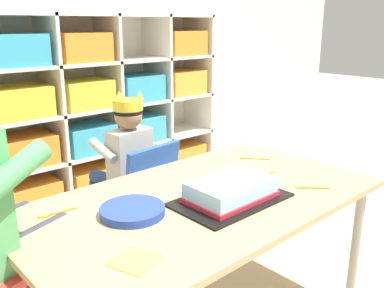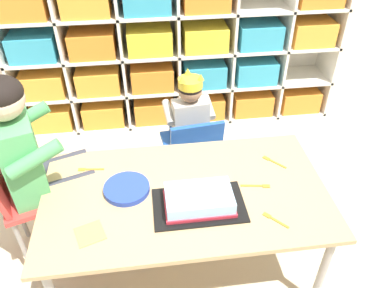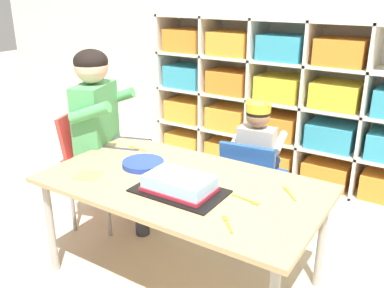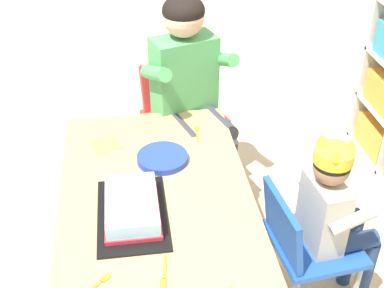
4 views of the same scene
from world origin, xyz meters
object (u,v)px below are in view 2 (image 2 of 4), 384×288
object	(u,v)px
adult_helper_seated	(36,153)
fork_near_child_seat	(274,219)
classroom_chair_blue	(193,147)
fork_by_napkin	(273,161)
fork_beside_plate_stack	(257,186)
classroom_chair_adult_side	(23,193)
fork_scattered_mid_table	(89,169)
activity_table	(185,199)
child_with_crown	(189,117)
paper_plate_stack	(127,189)
birthday_cake_on_tray	(199,201)

from	to	relation	value
adult_helper_seated	fork_near_child_seat	xyz separation A→B (m)	(1.04, -0.43, -0.13)
classroom_chair_blue	fork_by_napkin	xyz separation A→B (m)	(0.36, -0.39, 0.17)
fork_beside_plate_stack	adult_helper_seated	bearing A→B (deg)	-3.87
classroom_chair_adult_side	fork_scattered_mid_table	distance (m)	0.34
classroom_chair_blue	fork_by_napkin	size ratio (longest dim) A/B	5.46
activity_table	fork_beside_plate_stack	world-z (taller)	fork_beside_plate_stack
activity_table	fork_beside_plate_stack	bearing A→B (deg)	-1.06
classroom_chair_blue	fork_scattered_mid_table	world-z (taller)	classroom_chair_blue
adult_helper_seated	activity_table	bearing A→B (deg)	-125.95
classroom_chair_blue	child_with_crown	distance (m)	0.18
child_with_crown	fork_by_napkin	world-z (taller)	child_with_crown
adult_helper_seated	fork_by_napkin	xyz separation A→B (m)	(1.15, -0.06, -0.13)
paper_plate_stack	fork_near_child_seat	xyz separation A→B (m)	(0.63, -0.26, -0.01)
classroom_chair_adult_side	birthday_cake_on_tray	size ratio (longest dim) A/B	1.74
paper_plate_stack	fork_beside_plate_stack	xyz separation A→B (m)	(0.61, -0.05, -0.01)
activity_table	paper_plate_stack	xyz separation A→B (m)	(-0.27, 0.05, 0.06)
child_with_crown	fork_beside_plate_stack	world-z (taller)	child_with_crown
activity_table	adult_helper_seated	bearing A→B (deg)	162.25
birthday_cake_on_tray	fork_scattered_mid_table	size ratio (longest dim) A/B	3.16
paper_plate_stack	fork_scattered_mid_table	distance (m)	0.26
paper_plate_stack	fork_near_child_seat	size ratio (longest dim) A/B	2.06
paper_plate_stack	fork_beside_plate_stack	world-z (taller)	paper_plate_stack
fork_by_napkin	fork_near_child_seat	distance (m)	0.39
adult_helper_seated	fork_near_child_seat	size ratio (longest dim) A/B	10.46
adult_helper_seated	fork_scattered_mid_table	xyz separation A→B (m)	(0.22, 0.00, -0.13)
adult_helper_seated	fork_near_child_seat	world-z (taller)	adult_helper_seated
classroom_chair_adult_side	birthday_cake_on_tray	bearing A→B (deg)	-126.49
activity_table	fork_by_napkin	distance (m)	0.50
classroom_chair_blue	fork_by_napkin	distance (m)	0.56
activity_table	birthday_cake_on_tray	world-z (taller)	birthday_cake_on_tray
adult_helper_seated	fork_beside_plate_stack	distance (m)	1.05
activity_table	paper_plate_stack	bearing A→B (deg)	170.32
fork_near_child_seat	fork_beside_plate_stack	world-z (taller)	same
child_with_crown	birthday_cake_on_tray	world-z (taller)	child_with_crown
classroom_chair_adult_side	fork_beside_plate_stack	bearing A→B (deg)	-117.74
classroom_chair_adult_side	fork_scattered_mid_table	bearing A→B (deg)	-101.82
fork_by_napkin	activity_table	bearing A→B (deg)	-112.37
activity_table	paper_plate_stack	distance (m)	0.28
fork_beside_plate_stack	fork_scattered_mid_table	bearing A→B (deg)	-7.36
adult_helper_seated	paper_plate_stack	xyz separation A→B (m)	(0.41, -0.17, -0.12)
paper_plate_stack	fork_near_child_seat	world-z (taller)	paper_plate_stack
fork_scattered_mid_table	fork_beside_plate_stack	size ratio (longest dim) A/B	0.93
child_with_crown	paper_plate_stack	world-z (taller)	child_with_crown
classroom_chair_blue	fork_beside_plate_stack	xyz separation A→B (m)	(0.23, -0.56, 0.17)
fork_near_child_seat	adult_helper_seated	bearing A→B (deg)	-154.26
adult_helper_seated	fork_by_napkin	distance (m)	1.16
classroom_chair_blue	activity_table	bearing A→B (deg)	72.16
adult_helper_seated	fork_by_napkin	bearing A→B (deg)	-111.16
classroom_chair_blue	fork_beside_plate_stack	bearing A→B (deg)	105.91
classroom_chair_adult_side	classroom_chair_blue	bearing A→B (deg)	-85.76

